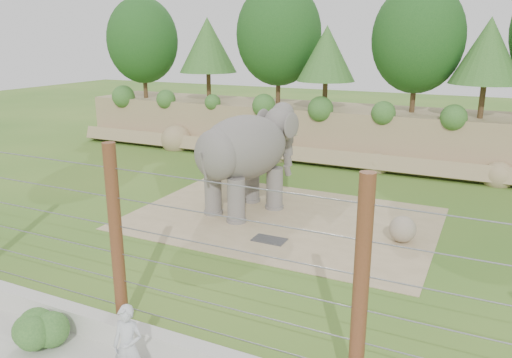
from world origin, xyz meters
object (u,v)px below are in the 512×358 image
at_px(elephant, 244,162).
at_px(barrier_fence, 116,239).
at_px(stone_ball, 403,229).
at_px(zookeeper, 128,346).

distance_m(elephant, barrier_fence, 7.70).
height_order(elephant, stone_ball, elephant).
relative_size(stone_ball, barrier_fence, 0.04).
relative_size(stone_ball, zookeeper, 0.52).
xyz_separation_m(barrier_fence, zookeeper, (1.35, -1.39, -1.22)).
bearing_deg(barrier_fence, elephant, 97.47).
xyz_separation_m(elephant, zookeeper, (2.35, -9.02, -1.01)).
bearing_deg(zookeeper, elephant, 95.13).
relative_size(elephant, barrier_fence, 0.22).
distance_m(elephant, stone_ball, 5.70).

